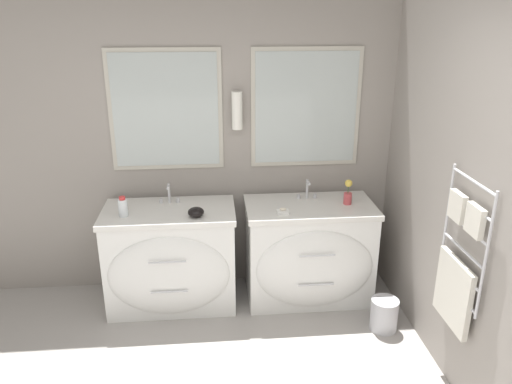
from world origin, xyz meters
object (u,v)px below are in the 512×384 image
object	(u,v)px
vanity_left	(171,259)
waste_bin	(384,314)
flower_vase	(348,193)
amenity_bowl	(196,212)
toiletry_bottle	(123,207)
vanity_right	(309,253)

from	to	relation	value
vanity_left	waste_bin	world-z (taller)	vanity_left
waste_bin	flower_vase	bearing A→B (deg)	109.81
vanity_left	amenity_bowl	xyz separation A→B (m)	(0.23, -0.13, 0.46)
toiletry_bottle	waste_bin	xyz separation A→B (m)	(2.00, -0.45, -0.79)
flower_vase	waste_bin	world-z (taller)	flower_vase
vanity_right	flower_vase	world-z (taller)	flower_vase
amenity_bowl	flower_vase	world-z (taller)	flower_vase
vanity_left	flower_vase	bearing A→B (deg)	1.20
toiletry_bottle	vanity_left	bearing A→B (deg)	10.02
vanity_left	flower_vase	distance (m)	1.56
vanity_left	waste_bin	distance (m)	1.77
vanity_left	vanity_right	world-z (taller)	same
vanity_left	flower_vase	size ratio (longest dim) A/B	5.04
flower_vase	toiletry_bottle	bearing A→B (deg)	-177.13
vanity_right	waste_bin	size ratio (longest dim) A/B	4.10
toiletry_bottle	amenity_bowl	xyz separation A→B (m)	(0.56, -0.07, -0.04)
amenity_bowl	waste_bin	distance (m)	1.67
waste_bin	toiletry_bottle	bearing A→B (deg)	167.27
toiletry_bottle	waste_bin	world-z (taller)	toiletry_bottle
flower_vase	waste_bin	size ratio (longest dim) A/B	0.81
vanity_left	toiletry_bottle	distance (m)	0.60
amenity_bowl	flower_vase	bearing A→B (deg)	7.21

